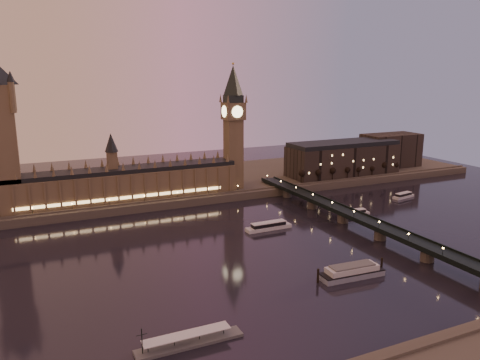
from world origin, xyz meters
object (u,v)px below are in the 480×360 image
object	(u,v)px
cruise_boat_a	(269,226)
pontoon_pier	(189,342)
moored_barge	(352,272)
cruise_boat_b	(354,213)

from	to	relation	value
cruise_boat_a	pontoon_pier	distance (m)	140.96
moored_barge	pontoon_pier	xyz separation A→B (m)	(-94.76, -23.04, -1.84)
cruise_boat_a	cruise_boat_b	xyz separation A→B (m)	(72.26, 2.16, -0.37)
cruise_boat_a	cruise_boat_b	bearing A→B (deg)	1.10
cruise_boat_b	pontoon_pier	bearing A→B (deg)	-139.75
cruise_boat_a	pontoon_pier	size ratio (longest dim) A/B	0.76
cruise_boat_b	moored_barge	size ratio (longest dim) A/B	0.60
cruise_boat_a	cruise_boat_b	world-z (taller)	cruise_boat_a
moored_barge	pontoon_pier	world-z (taller)	pontoon_pier
cruise_boat_a	pontoon_pier	xyz separation A→B (m)	(-91.79, -106.98, -1.03)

